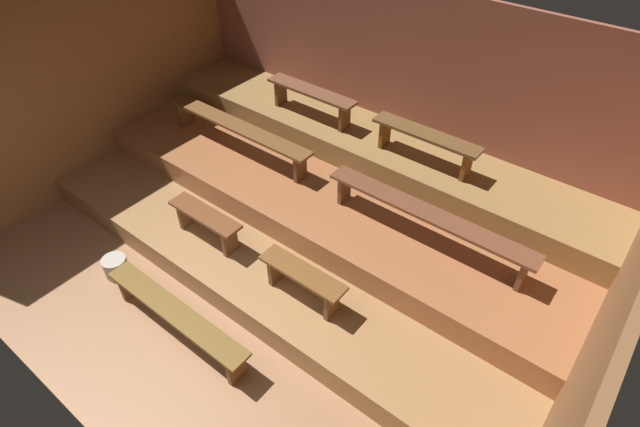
# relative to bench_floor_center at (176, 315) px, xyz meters

# --- Properties ---
(ground) EXTENTS (7.08, 5.21, 0.08)m
(ground) POSITION_rel_bench_floor_center_xyz_m (0.14, 1.42, -0.35)
(ground) COLOR #986845
(wall_back) EXTENTS (7.08, 0.06, 2.66)m
(wall_back) POSITION_rel_bench_floor_center_xyz_m (0.14, 3.65, 1.02)
(wall_back) COLOR #955140
(wall_back) RESTS_ON ground
(wall_left) EXTENTS (0.06, 5.21, 2.66)m
(wall_left) POSITION_rel_bench_floor_center_xyz_m (-3.03, 1.42, 1.02)
(wall_left) COLOR #976237
(wall_left) RESTS_ON ground
(wall_right) EXTENTS (0.06, 5.21, 2.66)m
(wall_right) POSITION_rel_bench_floor_center_xyz_m (3.31, 1.42, 1.02)
(wall_right) COLOR brown
(wall_right) RESTS_ON ground
(platform_lower) EXTENTS (6.28, 3.17, 0.31)m
(platform_lower) POSITION_rel_bench_floor_center_xyz_m (0.14, 2.03, -0.15)
(platform_lower) COLOR #9C6E41
(platform_lower) RESTS_ON ground
(platform_middle) EXTENTS (6.28, 2.21, 0.31)m
(platform_middle) POSITION_rel_bench_floor_center_xyz_m (0.14, 2.52, 0.16)
(platform_middle) COLOR #A16139
(platform_middle) RESTS_ON platform_lower
(platform_upper) EXTENTS (6.28, 0.97, 0.31)m
(platform_upper) POSITION_rel_bench_floor_center_xyz_m (0.14, 3.14, 0.47)
(platform_upper) COLOR olive
(platform_upper) RESTS_ON platform_middle
(bench_floor_center) EXTENTS (1.88, 0.25, 0.38)m
(bench_floor_center) POSITION_rel_bench_floor_center_xyz_m (0.00, 0.00, 0.00)
(bench_floor_center) COLOR brown
(bench_floor_center) RESTS_ON ground
(bench_lower_left) EXTENTS (0.96, 0.25, 0.38)m
(bench_lower_left) POSITION_rel_bench_floor_center_xyz_m (-0.57, 0.97, 0.28)
(bench_lower_left) COLOR brown
(bench_lower_left) RESTS_ON platform_lower
(bench_lower_right) EXTENTS (0.96, 0.25, 0.38)m
(bench_lower_right) POSITION_rel_bench_floor_center_xyz_m (0.85, 0.97, 0.28)
(bench_lower_right) COLOR brown
(bench_lower_right) RESTS_ON platform_lower
(bench_middle_left) EXTENTS (2.35, 0.25, 0.38)m
(bench_middle_left) POSITION_rel_bench_floor_center_xyz_m (-1.24, 2.18, 0.63)
(bench_middle_left) COLOR brown
(bench_middle_left) RESTS_ON platform_middle
(bench_middle_right) EXTENTS (2.35, 0.25, 0.38)m
(bench_middle_right) POSITION_rel_bench_floor_center_xyz_m (1.52, 2.18, 0.63)
(bench_middle_right) COLOR brown
(bench_middle_right) RESTS_ON platform_middle
(bench_upper_left) EXTENTS (1.31, 0.25, 0.38)m
(bench_upper_left) POSITION_rel_bench_floor_center_xyz_m (-0.70, 3.03, 0.92)
(bench_upper_left) COLOR brown
(bench_upper_left) RESTS_ON platform_upper
(bench_upper_right) EXTENTS (1.31, 0.25, 0.38)m
(bench_upper_right) POSITION_rel_bench_floor_center_xyz_m (0.98, 3.03, 0.92)
(bench_upper_right) COLOR brown
(bench_upper_right) RESTS_ON platform_upper
(pail_floor) EXTENTS (0.27, 0.27, 0.24)m
(pail_floor) POSITION_rel_bench_floor_center_xyz_m (-1.22, 0.10, -0.19)
(pail_floor) COLOR #B2A899
(pail_floor) RESTS_ON ground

